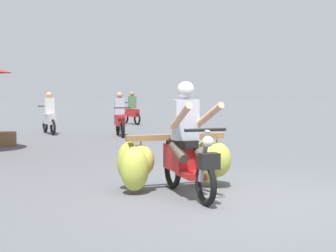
{
  "coord_description": "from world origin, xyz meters",
  "views": [
    {
      "loc": [
        -2.58,
        -5.95,
        1.45
      ],
      "look_at": [
        -0.5,
        1.44,
        0.9
      ],
      "focal_mm": 52.86,
      "sensor_mm": 36.0,
      "label": 1
    }
  ],
  "objects_px": {
    "motorbike_main_loaded": "(181,157)",
    "motorbike_distant_ahead_right": "(120,118)",
    "produce_crate": "(5,139)",
    "motorbike_distant_ahead_left": "(132,111)",
    "motorbike_distant_far_ahead": "(49,117)"
  },
  "relations": [
    {
      "from": "motorbike_distant_far_ahead",
      "to": "produce_crate",
      "type": "distance_m",
      "value": 3.46
    },
    {
      "from": "motorbike_main_loaded",
      "to": "motorbike_distant_ahead_left",
      "type": "bearing_deg",
      "value": 81.36
    },
    {
      "from": "motorbike_distant_ahead_right",
      "to": "motorbike_distant_far_ahead",
      "type": "relative_size",
      "value": 1.01
    },
    {
      "from": "motorbike_distant_ahead_left",
      "to": "produce_crate",
      "type": "xyz_separation_m",
      "value": [
        -4.86,
        -7.11,
        -0.39
      ]
    },
    {
      "from": "motorbike_distant_far_ahead",
      "to": "produce_crate",
      "type": "relative_size",
      "value": 2.87
    },
    {
      "from": "motorbike_distant_ahead_right",
      "to": "produce_crate",
      "type": "height_order",
      "value": "motorbike_distant_ahead_right"
    },
    {
      "from": "produce_crate",
      "to": "motorbike_distant_ahead_right",
      "type": "bearing_deg",
      "value": 29.06
    },
    {
      "from": "motorbike_distant_ahead_left",
      "to": "produce_crate",
      "type": "bearing_deg",
      "value": -124.35
    },
    {
      "from": "motorbike_main_loaded",
      "to": "motorbike_distant_ahead_right",
      "type": "distance_m",
      "value": 8.82
    },
    {
      "from": "motorbike_distant_ahead_left",
      "to": "motorbike_distant_far_ahead",
      "type": "height_order",
      "value": "same"
    },
    {
      "from": "motorbike_distant_ahead_right",
      "to": "produce_crate",
      "type": "xyz_separation_m",
      "value": [
        -3.4,
        -1.89,
        -0.39
      ]
    },
    {
      "from": "motorbike_distant_ahead_left",
      "to": "motorbike_distant_ahead_right",
      "type": "relative_size",
      "value": 0.97
    },
    {
      "from": "motorbike_main_loaded",
      "to": "produce_crate",
      "type": "height_order",
      "value": "motorbike_main_loaded"
    },
    {
      "from": "motorbike_distant_ahead_left",
      "to": "motorbike_distant_far_ahead",
      "type": "bearing_deg",
      "value": -132.61
    },
    {
      "from": "motorbike_distant_ahead_left",
      "to": "motorbike_distant_ahead_right",
      "type": "xyz_separation_m",
      "value": [
        -1.46,
        -5.22,
        0.0
      ]
    }
  ]
}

